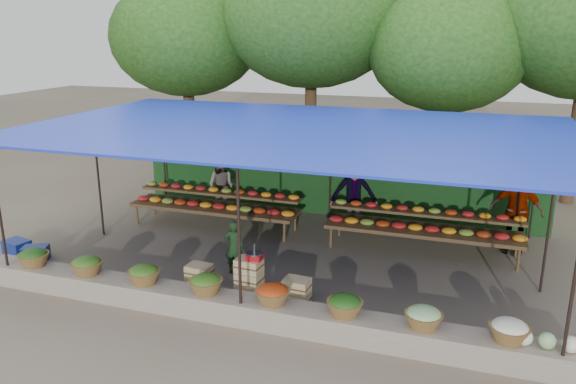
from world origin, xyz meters
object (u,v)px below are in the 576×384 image
(blue_crate_front, at_px, (17,247))
(crate_counter, at_px, (248,282))
(weighing_scale, at_px, (255,256))
(blue_crate_back, at_px, (35,253))
(vendor_seated, at_px, (234,247))

(blue_crate_front, bearing_deg, crate_counter, 9.15)
(weighing_scale, distance_m, blue_crate_front, 5.72)
(crate_counter, distance_m, blue_crate_back, 4.94)
(crate_counter, relative_size, blue_crate_back, 4.72)
(weighing_scale, bearing_deg, vendor_seated, 131.34)
(crate_counter, relative_size, blue_crate_front, 4.42)
(vendor_seated, relative_size, blue_crate_front, 2.07)
(crate_counter, height_order, blue_crate_front, crate_counter)
(crate_counter, xyz_separation_m, blue_crate_back, (-4.93, 0.19, -0.16))
(crate_counter, distance_m, vendor_seated, 1.15)
(crate_counter, bearing_deg, blue_crate_front, 176.89)
(weighing_scale, bearing_deg, blue_crate_front, 176.97)
(vendor_seated, bearing_deg, weighing_scale, 124.02)
(crate_counter, relative_size, weighing_scale, 7.83)
(weighing_scale, height_order, vendor_seated, vendor_seated)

